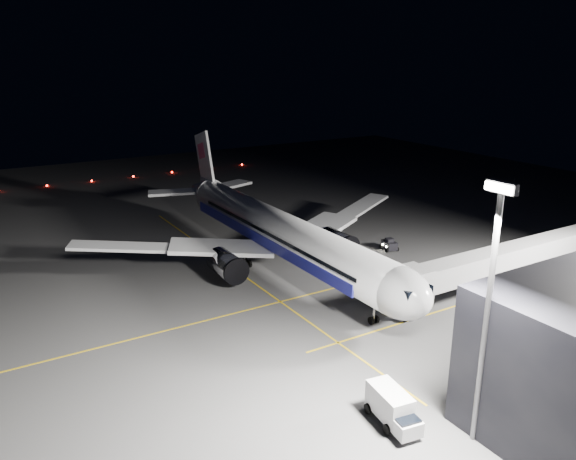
{
  "coord_description": "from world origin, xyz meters",
  "views": [
    {
      "loc": [
        64.37,
        -37.82,
        28.93
      ],
      "look_at": [
        1.66,
        0.16,
        6.0
      ],
      "focal_mm": 35.0,
      "sensor_mm": 36.0,
      "label": 1
    }
  ],
  "objects_px": {
    "airliner": "(277,231)",
    "safety_cone_a": "(352,246)",
    "service_truck": "(393,408)",
    "baggage_tug": "(389,245)",
    "safety_cone_c": "(280,247)",
    "floodlight_mast_south": "(489,294)",
    "safety_cone_b": "(316,259)",
    "jet_bridge": "(496,260)"
  },
  "relations": [
    {
      "from": "service_truck",
      "to": "safety_cone_b",
      "type": "xyz_separation_m",
      "value": [
        -34.84,
        15.98,
        -1.23
      ]
    },
    {
      "from": "jet_bridge",
      "to": "floodlight_mast_south",
      "type": "xyz_separation_m",
      "value": [
        18.0,
        -24.07,
        7.79
      ]
    },
    {
      "from": "jet_bridge",
      "to": "safety_cone_a",
      "type": "relative_size",
      "value": 54.02
    },
    {
      "from": "floodlight_mast_south",
      "to": "safety_cone_c",
      "type": "height_order",
      "value": "floodlight_mast_south"
    },
    {
      "from": "jet_bridge",
      "to": "service_truck",
      "type": "bearing_deg",
      "value": -64.85
    },
    {
      "from": "safety_cone_c",
      "to": "safety_cone_b",
      "type": "bearing_deg",
      "value": 13.62
    },
    {
      "from": "airliner",
      "to": "service_truck",
      "type": "relative_size",
      "value": 10.6
    },
    {
      "from": "jet_bridge",
      "to": "service_truck",
      "type": "height_order",
      "value": "jet_bridge"
    },
    {
      "from": "airliner",
      "to": "baggage_tug",
      "type": "relative_size",
      "value": 20.89
    },
    {
      "from": "jet_bridge",
      "to": "service_truck",
      "type": "xyz_separation_m",
      "value": [
        13.27,
        -28.25,
        -3.07
      ]
    },
    {
      "from": "jet_bridge",
      "to": "safety_cone_b",
      "type": "distance_m",
      "value": 25.19
    },
    {
      "from": "floodlight_mast_south",
      "to": "service_truck",
      "type": "distance_m",
      "value": 12.56
    },
    {
      "from": "safety_cone_c",
      "to": "jet_bridge",
      "type": "bearing_deg",
      "value": 25.89
    },
    {
      "from": "floodlight_mast_south",
      "to": "safety_cone_b",
      "type": "bearing_deg",
      "value": 163.39
    },
    {
      "from": "airliner",
      "to": "floodlight_mast_south",
      "type": "bearing_deg",
      "value": -8.33
    },
    {
      "from": "service_truck",
      "to": "safety_cone_b",
      "type": "distance_m",
      "value": 38.35
    },
    {
      "from": "safety_cone_c",
      "to": "airliner",
      "type": "bearing_deg",
      "value": -34.21
    },
    {
      "from": "jet_bridge",
      "to": "floodlight_mast_south",
      "type": "bearing_deg",
      "value": -53.21
    },
    {
      "from": "safety_cone_a",
      "to": "airliner",
      "type": "bearing_deg",
      "value": -88.71
    },
    {
      "from": "airliner",
      "to": "safety_cone_a",
      "type": "xyz_separation_m",
      "value": [
        -0.31,
        13.8,
        -4.85
      ]
    },
    {
      "from": "safety_cone_b",
      "to": "safety_cone_c",
      "type": "bearing_deg",
      "value": -166.38
    },
    {
      "from": "baggage_tug",
      "to": "safety_cone_a",
      "type": "distance_m",
      "value": 5.69
    },
    {
      "from": "baggage_tug",
      "to": "safety_cone_a",
      "type": "xyz_separation_m",
      "value": [
        -3.58,
        -4.39,
        -0.55
      ]
    },
    {
      "from": "safety_cone_c",
      "to": "safety_cone_a",
      "type": "bearing_deg",
      "value": 60.37
    },
    {
      "from": "safety_cone_b",
      "to": "baggage_tug",
      "type": "bearing_deg",
      "value": 81.85
    },
    {
      "from": "airliner",
      "to": "service_truck",
      "type": "bearing_deg",
      "value": -15.67
    },
    {
      "from": "service_truck",
      "to": "safety_cone_b",
      "type": "height_order",
      "value": "service_truck"
    },
    {
      "from": "floodlight_mast_south",
      "to": "safety_cone_a",
      "type": "height_order",
      "value": "floodlight_mast_south"
    },
    {
      "from": "jet_bridge",
      "to": "safety_cone_c",
      "type": "height_order",
      "value": "jet_bridge"
    },
    {
      "from": "safety_cone_b",
      "to": "safety_cone_c",
      "type": "height_order",
      "value": "safety_cone_c"
    },
    {
      "from": "service_truck",
      "to": "safety_cone_c",
      "type": "xyz_separation_m",
      "value": [
        -42.23,
        14.2,
        -1.17
      ]
    },
    {
      "from": "airliner",
      "to": "baggage_tug",
      "type": "xyz_separation_m",
      "value": [
        3.27,
        18.19,
        -4.3
      ]
    },
    {
      "from": "service_truck",
      "to": "baggage_tug",
      "type": "distance_m",
      "value": 43.58
    },
    {
      "from": "baggage_tug",
      "to": "safety_cone_c",
      "type": "relative_size",
      "value": 4.29
    },
    {
      "from": "baggage_tug",
      "to": "safety_cone_c",
      "type": "height_order",
      "value": "baggage_tug"
    },
    {
      "from": "floodlight_mast_south",
      "to": "safety_cone_c",
      "type": "bearing_deg",
      "value": 167.96
    },
    {
      "from": "baggage_tug",
      "to": "safety_cone_a",
      "type": "relative_size",
      "value": 4.62
    },
    {
      "from": "safety_cone_a",
      "to": "baggage_tug",
      "type": "bearing_deg",
      "value": 50.77
    },
    {
      "from": "jet_bridge",
      "to": "service_truck",
      "type": "relative_size",
      "value": 5.93
    },
    {
      "from": "baggage_tug",
      "to": "safety_cone_a",
      "type": "height_order",
      "value": "baggage_tug"
    },
    {
      "from": "floodlight_mast_south",
      "to": "baggage_tug",
      "type": "relative_size",
      "value": 7.03
    },
    {
      "from": "airliner",
      "to": "safety_cone_a",
      "type": "bearing_deg",
      "value": 91.29
    }
  ]
}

